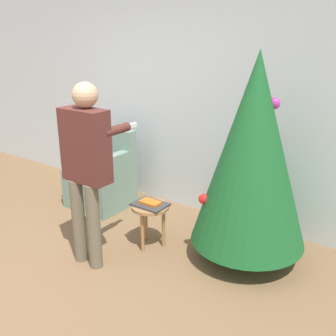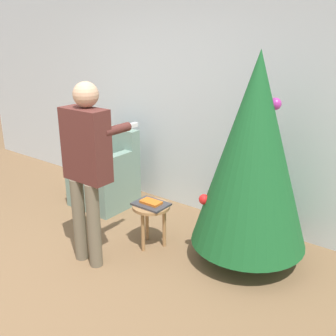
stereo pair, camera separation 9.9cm
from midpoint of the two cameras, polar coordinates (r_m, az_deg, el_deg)
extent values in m
plane|color=brown|center=(3.62, -19.93, -16.76)|extent=(14.00, 14.00, 0.00)
cube|color=silver|center=(4.60, 1.40, 10.41)|extent=(8.00, 0.06, 2.70)
cylinder|color=brown|center=(3.90, 10.48, -11.38)|extent=(0.10, 0.10, 0.19)
cone|color=#195B28|center=(3.51, 11.43, 2.31)|extent=(1.05, 1.05, 1.74)
sphere|color=red|center=(3.56, 9.73, 7.77)|extent=(0.06, 0.06, 0.06)
sphere|color=red|center=(3.69, 8.87, 4.14)|extent=(0.09, 0.09, 0.09)
sphere|color=red|center=(3.62, 4.43, -4.50)|extent=(0.10, 0.10, 0.10)
sphere|color=gold|center=(3.58, 10.48, 8.01)|extent=(0.07, 0.07, 0.07)
sphere|color=#B23399|center=(3.45, 14.36, 9.09)|extent=(0.10, 0.10, 0.10)
cube|color=gray|center=(4.93, -10.38, -2.74)|extent=(0.68, 0.62, 0.48)
cube|color=gray|center=(4.94, -8.71, 3.18)|extent=(0.68, 0.14, 0.46)
cube|color=gray|center=(5.01, -12.88, 1.78)|extent=(0.12, 0.56, 0.24)
cube|color=gray|center=(4.62, -8.19, 0.58)|extent=(0.12, 0.56, 0.24)
cylinder|color=#6B604C|center=(3.75, -13.59, -7.50)|extent=(0.12, 0.12, 0.81)
cylinder|color=#6B604C|center=(3.62, -11.48, -8.39)|extent=(0.12, 0.12, 0.81)
cube|color=#562823|center=(3.46, -12.69, 3.16)|extent=(0.44, 0.20, 0.64)
sphere|color=tan|center=(3.39, -12.78, 10.30)|extent=(0.22, 0.22, 0.22)
cylinder|color=#562823|center=(3.69, -12.63, 6.22)|extent=(0.08, 0.30, 0.08)
cylinder|color=#562823|center=(3.42, -8.37, 5.48)|extent=(0.08, 0.30, 0.08)
cube|color=white|center=(3.56, -6.26, 6.11)|extent=(0.04, 0.14, 0.04)
cylinder|color=#A37547|center=(3.88, -3.33, -5.63)|extent=(0.37, 0.37, 0.03)
cylinder|color=#A37547|center=(3.89, -4.47, -9.26)|extent=(0.04, 0.04, 0.42)
cylinder|color=#A37547|center=(3.96, -1.38, -8.64)|extent=(0.04, 0.04, 0.42)
cylinder|color=#A37547|center=(4.08, -3.94, -7.76)|extent=(0.04, 0.04, 0.42)
cube|color=#38383D|center=(3.87, -3.33, -5.30)|extent=(0.33, 0.24, 0.02)
cube|color=orange|center=(3.86, -3.34, -5.00)|extent=(0.20, 0.12, 0.02)
camera|label=1|loc=(0.05, -90.82, -0.29)|focal=42.00mm
camera|label=2|loc=(0.05, 89.18, 0.29)|focal=42.00mm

